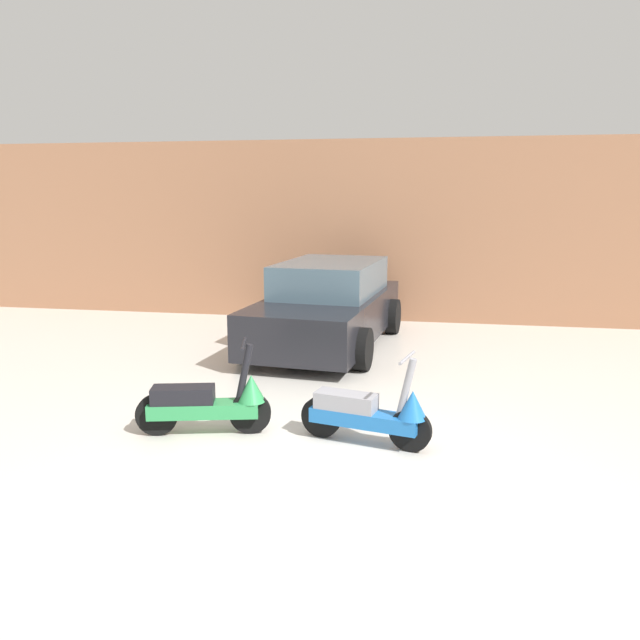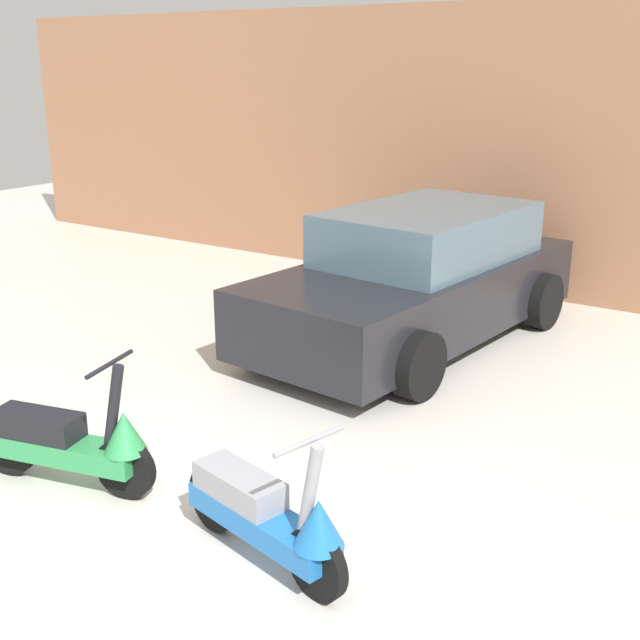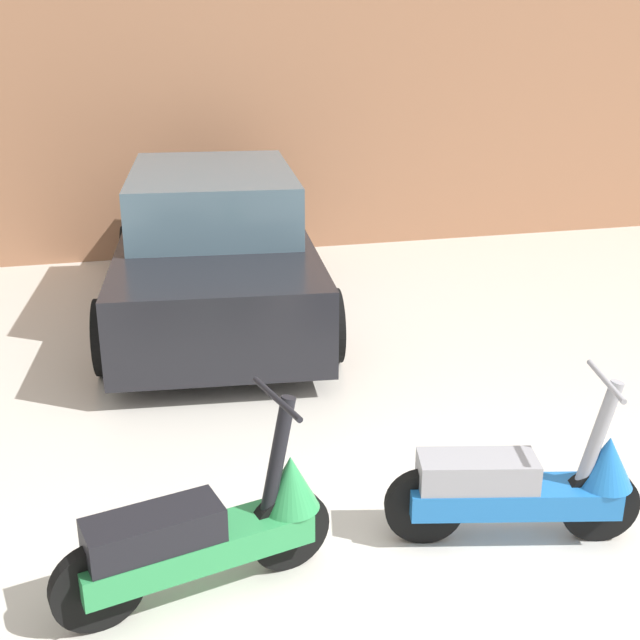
% 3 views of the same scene
% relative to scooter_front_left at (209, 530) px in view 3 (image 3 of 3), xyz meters
% --- Properties ---
extents(wall_back, '(19.60, 0.12, 3.70)m').
position_rel_scooter_front_left_xyz_m(wall_back, '(1.38, 6.74, 1.49)').
color(wall_back, '#9E6B4C').
rests_on(wall_back, ground_plane).
extents(scooter_front_left, '(1.46, 0.65, 1.03)m').
position_rel_scooter_front_left_xyz_m(scooter_front_left, '(0.00, 0.00, 0.00)').
color(scooter_front_left, black).
rests_on(scooter_front_left, ground_plane).
extents(scooter_front_right, '(1.42, 0.62, 1.01)m').
position_rel_scooter_front_left_xyz_m(scooter_front_right, '(1.77, 0.01, -0.01)').
color(scooter_front_right, black).
rests_on(scooter_front_right, ground_plane).
extents(car_rear_left, '(2.41, 4.45, 1.46)m').
position_rel_scooter_front_left_xyz_m(car_rear_left, '(0.59, 4.33, 0.33)').
color(car_rear_left, black).
rests_on(car_rear_left, ground_plane).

